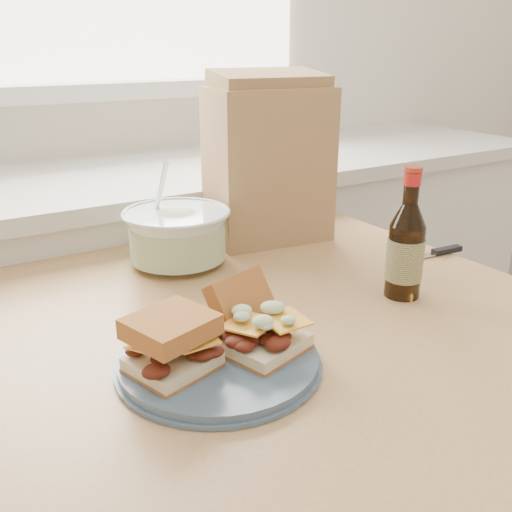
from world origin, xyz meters
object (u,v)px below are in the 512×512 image
beer_bottle (406,249)px  paper_bag (268,165)px  dining_table (257,378)px  plate (219,361)px  coleslaw_bowl (177,238)px

beer_bottle → paper_bag: size_ratio=0.69×
dining_table → plate: size_ratio=3.75×
dining_table → plate: plate is taller
plate → beer_bottle: (0.39, 0.04, 0.08)m
paper_bag → beer_bottle: bearing=-78.6°
plate → paper_bag: bearing=50.7°
coleslaw_bowl → plate: bearing=-106.2°
plate → coleslaw_bowl: size_ratio=1.29×
plate → coleslaw_bowl: coleslaw_bowl is taller
dining_table → paper_bag: paper_bag is taller
coleslaw_bowl → dining_table: bearing=-86.5°
beer_bottle → paper_bag: paper_bag is taller
plate → paper_bag: 0.59m
plate → coleslaw_bowl: bearing=73.8°
dining_table → beer_bottle: bearing=-16.3°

